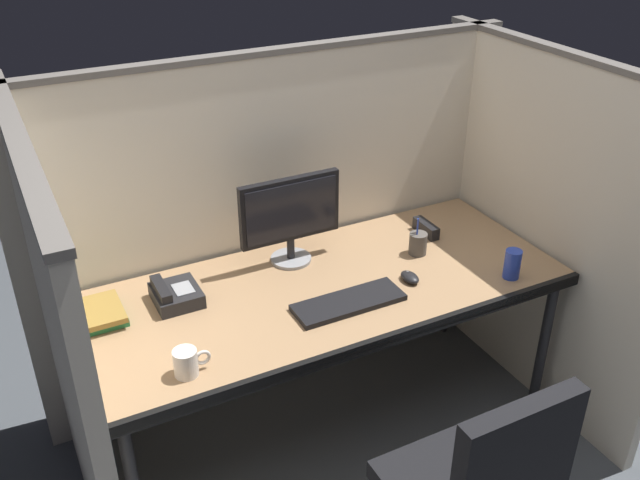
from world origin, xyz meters
name	(u,v)px	position (x,y,z in m)	size (l,w,h in m)	color
ground_plane	(359,471)	(0.00, 0.00, 0.00)	(8.00, 8.00, 0.00)	#4C5156
cubicle_partition_rear	(279,227)	(0.00, 0.74, 0.79)	(2.21, 0.06, 1.57)	beige
cubicle_partition_left	(67,364)	(-0.99, 0.20, 0.79)	(0.06, 1.41, 1.57)	beige
cubicle_partition_right	(538,230)	(0.99, 0.20, 0.79)	(0.06, 1.41, 1.57)	beige
desk	(327,297)	(0.00, 0.29, 0.69)	(1.90, 0.80, 0.74)	#997551
monitor_center	(290,214)	(-0.04, 0.54, 0.96)	(0.43, 0.17, 0.37)	gray
keyboard_main	(349,302)	(0.01, 0.14, 0.75)	(0.43, 0.15, 0.02)	black
computer_mouse	(410,277)	(0.31, 0.18, 0.76)	(0.06, 0.10, 0.04)	black
pen_cup	(418,243)	(0.46, 0.34, 0.79)	(0.08, 0.08, 0.17)	#4C4742
red_stapler	(426,228)	(0.59, 0.47, 0.77)	(0.04, 0.15, 0.06)	black
book_stack	(102,312)	(-0.83, 0.48, 0.77)	(0.15, 0.23, 0.05)	#26723F
desk_phone	(175,295)	(-0.56, 0.46, 0.77)	(0.17, 0.19, 0.09)	black
soda_can	(512,264)	(0.69, 0.01, 0.80)	(0.07, 0.07, 0.12)	#263FB2
coffee_mug	(187,362)	(-0.65, 0.03, 0.79)	(0.13, 0.08, 0.09)	silver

